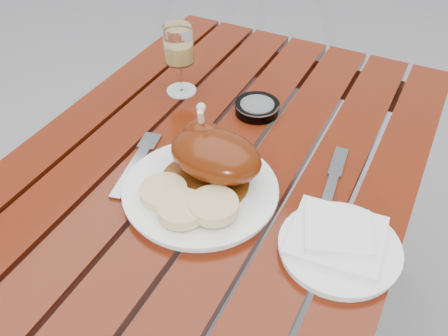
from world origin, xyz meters
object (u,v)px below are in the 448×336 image
at_px(dinner_plate, 201,191).
at_px(table, 216,271).
at_px(wine_glass, 180,60).
at_px(side_plate, 339,248).
at_px(ashtray, 257,108).

bearing_deg(dinner_plate, table, 103.90).
bearing_deg(dinner_plate, wine_glass, 126.02).
bearing_deg(wine_glass, table, -45.83).
bearing_deg(wine_glass, side_plate, -32.60).
bearing_deg(side_plate, dinner_plate, 176.66).
height_order(table, dinner_plate, dinner_plate).
distance_m(wine_glass, ashtray, 0.22).
bearing_deg(side_plate, ashtray, 132.71).
relative_size(dinner_plate, ashtray, 2.87).
bearing_deg(ashtray, side_plate, -47.29).
bearing_deg(table, side_plate, -21.28).
height_order(dinner_plate, ashtray, ashtray).
relative_size(wine_glass, ashtray, 1.65).
xyz_separation_m(table, ashtray, (0.01, 0.20, 0.39)).
distance_m(dinner_plate, wine_glass, 0.38).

